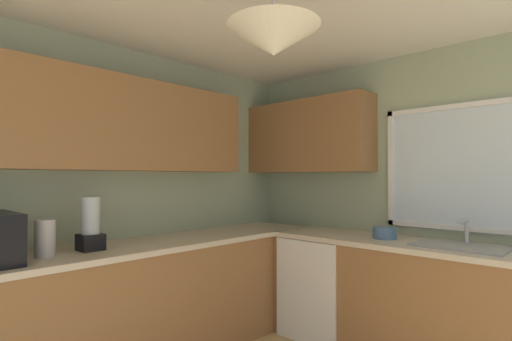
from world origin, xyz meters
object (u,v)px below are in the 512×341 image
sink_assembly (460,246)px  blender_appliance (91,226)px  kettle (45,238)px  bowl (385,233)px  dishwasher (324,285)px

sink_assembly → blender_appliance: (-1.78, -1.85, 0.15)m
kettle → bowl: kettle is taller
dishwasher → blender_appliance: bearing=-110.0°
dishwasher → bowl: size_ratio=4.63×
kettle → blender_appliance: 0.29m
sink_assembly → bowl: size_ratio=3.19×
dishwasher → bowl: 0.76m
dishwasher → kettle: size_ratio=3.72×
dishwasher → sink_assembly: bearing=1.9°
sink_assembly → blender_appliance: bearing=-133.8°
bowl → sink_assembly: bearing=0.7°
dishwasher → blender_appliance: 2.03m
blender_appliance → sink_assembly: bearing=46.2°
dishwasher → blender_appliance: size_ratio=2.39×
dishwasher → kettle: 2.28m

